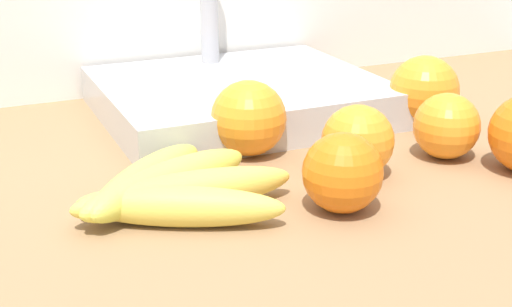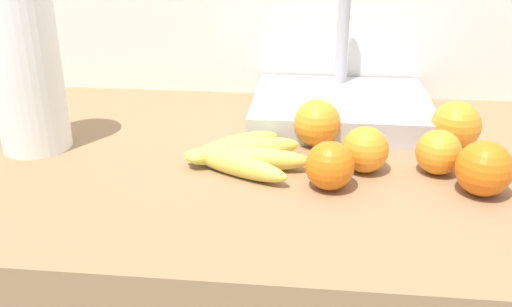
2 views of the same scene
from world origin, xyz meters
The scene contains 8 objects.
wall_back centered at (0.00, 0.37, 0.65)m, with size 1.84×0.06×1.30m, color silver.
banana_bunch centered at (-0.02, -0.04, 0.97)m, with size 0.20×0.19×0.04m.
orange_center centered at (0.28, -0.03, 0.98)m, with size 0.07×0.07×0.07m, color orange.
orange_back_right centered at (0.17, -0.04, 0.98)m, with size 0.07×0.07×0.07m, color orange.
orange_far_right centered at (0.11, -0.10, 0.98)m, with size 0.07×0.07×0.07m, color orange.
orange_right centered at (0.32, 0.07, 0.99)m, with size 0.08×0.08×0.08m, color orange.
orange_back_left centered at (0.09, 0.06, 0.99)m, with size 0.08×0.08×0.08m, color orange.
sink_basin centered at (0.14, 0.19, 0.97)m, with size 0.33×0.28×0.23m.
Camera 1 is at (-0.19, -0.59, 1.22)m, focal length 50.12 mm.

